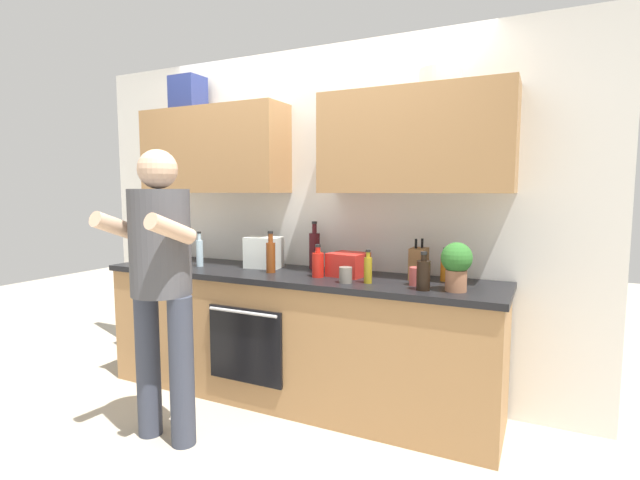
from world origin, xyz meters
The scene contains 19 objects.
ground_plane centered at (0.00, 0.00, 0.00)m, with size 12.00×12.00×0.00m, color #B2A893.
back_wall_unit centered at (-0.01, 0.27, 1.50)m, with size 4.00×0.38×2.50m.
counter centered at (0.00, 0.00, 0.45)m, with size 2.84×0.67×0.90m.
person_standing centered at (-0.40, -0.81, 1.00)m, with size 0.49×0.45×1.69m.
bottle_juice centered at (1.01, 0.16, 0.99)m, with size 0.06×0.06×0.21m.
bottle_hotsauce centered at (0.23, -0.06, 0.99)m, with size 0.08×0.08×0.21m.
bottle_water centered at (-0.76, -0.06, 1.01)m, with size 0.05×0.05×0.26m.
bottle_soy centered at (0.95, -0.17, 0.99)m, with size 0.08×0.08×0.22m.
bottle_vinegar centered at (-0.14, -0.05, 1.02)m, with size 0.06×0.06×0.29m.
bottle_wine centered at (0.06, 0.22, 1.04)m, with size 0.08×0.08×0.35m.
bottle_syrup centered at (0.17, 0.06, 0.98)m, with size 0.05×0.05×0.20m.
bottle_oil centered at (0.60, -0.11, 0.99)m, with size 0.05×0.05×0.21m.
cup_ceramic centered at (0.88, -0.05, 0.95)m, with size 0.08×0.08×0.11m, color #BF4C47.
cup_stoneware centered at (0.47, -0.17, 0.95)m, with size 0.08×0.08×0.10m, color slate.
mixing_bowl centered at (-1.10, -0.06, 0.95)m, with size 0.27×0.27×0.09m, color silver.
knife_block centered at (0.85, 0.14, 1.00)m, with size 0.10×0.14×0.26m.
potted_herb centered at (1.12, -0.12, 1.06)m, with size 0.17×0.17×0.28m.
grocery_bag_produce centered at (-0.30, 0.10, 1.01)m, with size 0.26×0.17×0.23m, color silver.
grocery_bag_crisps centered at (0.39, 0.06, 0.98)m, with size 0.23×0.22×0.15m, color red.
Camera 1 is at (1.57, -2.79, 1.46)m, focal length 26.30 mm.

